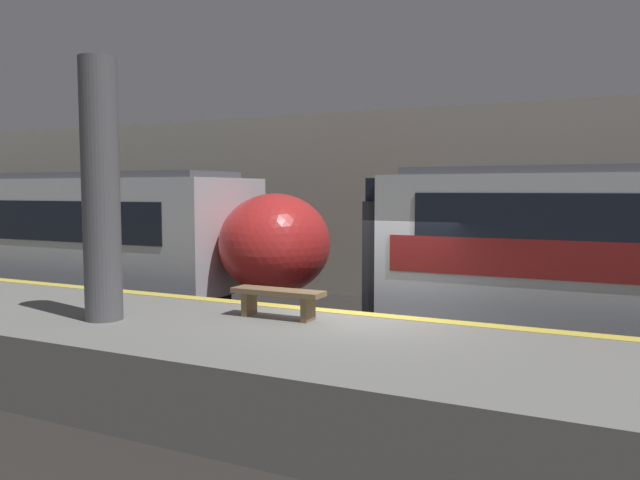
% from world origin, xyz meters
% --- Properties ---
extents(ground_plane, '(120.00, 120.00, 0.00)m').
position_xyz_m(ground_plane, '(0.00, 0.00, 0.00)').
color(ground_plane, '#282623').
extents(platform, '(40.00, 3.68, 1.08)m').
position_xyz_m(platform, '(0.00, -1.84, 0.53)').
color(platform, slate).
rests_on(platform, ground).
extents(station_rear_barrier, '(50.00, 0.15, 5.25)m').
position_xyz_m(station_rear_barrier, '(0.00, 7.10, 2.63)').
color(station_rear_barrier, '#B2AD9E').
rests_on(station_rear_barrier, ground).
extents(support_pillar_near, '(0.56, 0.56, 3.95)m').
position_xyz_m(support_pillar_near, '(-3.36, -2.28, 3.04)').
color(support_pillar_near, '#56565B').
rests_on(support_pillar_near, platform).
extents(platform_bench, '(1.50, 0.40, 0.45)m').
position_xyz_m(platform_bench, '(-1.02, -1.01, 1.40)').
color(platform_bench, brown).
rests_on(platform_bench, platform).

